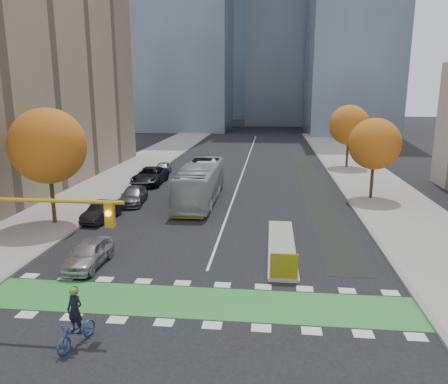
% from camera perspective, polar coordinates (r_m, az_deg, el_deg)
% --- Properties ---
extents(ground, '(300.00, 300.00, 0.00)m').
position_cam_1_polar(ground, '(19.09, -4.50, -16.21)').
color(ground, black).
rests_on(ground, ground).
extents(sidewalk_west, '(7.00, 120.00, 0.15)m').
position_cam_1_polar(sidewalk_west, '(41.05, -18.03, -0.55)').
color(sidewalk_west, gray).
rests_on(sidewalk_west, ground).
extents(sidewalk_east, '(7.00, 120.00, 0.15)m').
position_cam_1_polar(sidewalk_east, '(38.88, 21.33, -1.56)').
color(sidewalk_east, gray).
rests_on(sidewalk_east, ground).
extents(curb_west, '(0.30, 120.00, 0.16)m').
position_cam_1_polar(curb_west, '(39.76, -13.42, -0.69)').
color(curb_west, gray).
rests_on(curb_west, ground).
extents(curb_east, '(0.30, 120.00, 0.16)m').
position_cam_1_polar(curb_east, '(38.10, 16.25, -1.46)').
color(curb_east, gray).
rests_on(curb_east, ground).
extents(bike_crossing, '(20.00, 3.00, 0.01)m').
position_cam_1_polar(bike_crossing, '(20.39, -3.70, -14.15)').
color(bike_crossing, '#2C8834').
rests_on(bike_crossing, ground).
extents(centre_line, '(0.15, 70.00, 0.01)m').
position_cam_1_polar(centre_line, '(57.19, 2.89, 3.75)').
color(centre_line, silver).
rests_on(centre_line, ground).
extents(bike_lane_paint, '(2.50, 50.00, 0.01)m').
position_cam_1_polar(bike_lane_paint, '(47.46, 11.25, 1.56)').
color(bike_lane_paint, black).
rests_on(bike_lane_paint, ground).
extents(median_island, '(1.60, 10.00, 0.16)m').
position_cam_1_polar(median_island, '(26.98, 7.53, -7.05)').
color(median_island, gray).
rests_on(median_island, ground).
extents(hazard_board, '(1.40, 0.12, 1.30)m').
position_cam_1_polar(hazard_board, '(22.25, 7.83, -9.56)').
color(hazard_board, yellow).
rests_on(hazard_board, median_island).
extents(tree_west, '(5.20, 5.20, 8.22)m').
position_cam_1_polar(tree_west, '(32.37, -22.01, 5.59)').
color(tree_west, '#332114').
rests_on(tree_west, ground).
extents(tree_east_near, '(4.40, 4.40, 7.08)m').
position_cam_1_polar(tree_east_near, '(39.58, 19.07, 5.94)').
color(tree_east_near, '#332114').
rests_on(tree_east_near, ground).
extents(tree_east_far, '(4.80, 4.80, 7.65)m').
position_cam_1_polar(tree_east_far, '(55.27, 16.02, 8.40)').
color(tree_east_far, '#332114').
rests_on(tree_east_far, ground).
extents(cyclist, '(1.27, 2.16, 2.35)m').
position_cam_1_polar(cyclist, '(17.86, -18.73, -16.27)').
color(cyclist, '#214398').
rests_on(cyclist, ground).
extents(bus, '(2.84, 11.94, 3.32)m').
position_cam_1_polar(bus, '(37.30, -3.15, 1.25)').
color(bus, '#A5ABAD').
rests_on(bus, ground).
extents(parked_car_a, '(1.74, 4.19, 1.42)m').
position_cam_1_polar(parked_car_a, '(24.98, -17.30, -7.70)').
color(parked_car_a, '#A8A8AD').
rests_on(parked_car_a, ground).
extents(parked_car_b, '(1.94, 4.32, 1.38)m').
position_cam_1_polar(parked_car_b, '(33.26, -15.61, -2.43)').
color(parked_car_b, black).
rests_on(parked_car_b, ground).
extents(parked_car_c, '(2.38, 4.89, 1.37)m').
position_cam_1_polar(parked_car_c, '(37.56, -11.78, -0.45)').
color(parked_car_c, '#504F54').
rests_on(parked_car_c, ground).
extents(parked_car_d, '(2.83, 6.05, 1.67)m').
position_cam_1_polar(parked_car_d, '(45.12, -9.64, 2.11)').
color(parked_car_d, black).
rests_on(parked_car_d, ground).
extents(parked_car_e, '(1.92, 4.12, 1.37)m').
position_cam_1_polar(parked_car_e, '(50.14, -8.02, 3.09)').
color(parked_car_e, '#9A9B9F').
rests_on(parked_car_e, ground).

